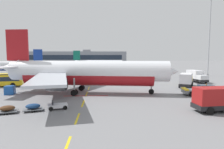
{
  "coord_description": "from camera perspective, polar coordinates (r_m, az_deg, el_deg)",
  "views": [
    {
      "loc": [
        20.8,
        -12.96,
        7.26
      ],
      "look_at": [
        22.82,
        24.67,
        3.55
      ],
      "focal_mm": 31.62,
      "sensor_mm": 36.0,
      "label": 1
    }
  ],
  "objects": [
    {
      "name": "terminal_satellite",
      "position": [
        166.32,
        -11.94,
        4.75
      ],
      "size": [
        90.58,
        18.79,
        11.72
      ],
      "color": "gray",
      "rests_on": "ground"
    },
    {
      "name": "ground_power_truck",
      "position": [
        29.06,
        28.6,
        -6.22
      ],
      "size": [
        7.18,
        3.14,
        3.14
      ],
      "color": "black",
      "rests_on": "ground"
    },
    {
      "name": "apron_paint_markings",
      "position": [
        51.63,
        -6.16,
        -2.49
      ],
      "size": [
        8.0,
        95.44,
        0.01
      ],
      "color": "yellow",
      "rests_on": "ground"
    },
    {
      "name": "uld_cargo_container",
      "position": [
        41.31,
        -27.44,
        -4.02
      ],
      "size": [
        1.76,
        1.72,
        1.6
      ],
      "color": "#194C9E",
      "rests_on": "ground"
    },
    {
      "name": "ground",
      "position": [
        56.79,
        16.72,
        -1.96
      ],
      "size": [
        400.0,
        400.0,
        0.0
      ],
      "primitive_type": "plane",
      "color": "slate"
    },
    {
      "name": "pushback_tug",
      "position": [
        39.37,
        24.38,
        -4.18
      ],
      "size": [
        6.29,
        3.74,
        2.08
      ],
      "color": "slate",
      "rests_on": "ground"
    },
    {
      "name": "airliner_foreground",
      "position": [
        37.9,
        -7.74,
        0.56
      ],
      "size": [
        34.78,
        34.23,
        12.2
      ],
      "color": "white",
      "rests_on": "ground"
    },
    {
      "name": "ground_crew_worker",
      "position": [
        36.47,
        27.31,
        -4.95
      ],
      "size": [
        0.68,
        0.3,
        1.7
      ],
      "color": "#191E38",
      "rests_on": "ground"
    },
    {
      "name": "airliner_mid_left",
      "position": [
        97.16,
        -4.23,
        3.13
      ],
      "size": [
        27.01,
        26.52,
        9.49
      ],
      "color": "silver",
      "rests_on": "ground"
    },
    {
      "name": "baggage_train",
      "position": [
        28.04,
        -24.91,
        -8.79
      ],
      "size": [
        11.56,
        4.61,
        1.14
      ],
      "color": "silver",
      "rests_on": "ground"
    },
    {
      "name": "fuel_service_truck",
      "position": [
        48.05,
        20.66,
        -1.45
      ],
      "size": [
        5.48,
        7.29,
        3.14
      ],
      "color": "black",
      "rests_on": "ground"
    },
    {
      "name": "apron_light_mast_far",
      "position": [
        77.53,
        26.43,
        12.09
      ],
      "size": [
        1.8,
        1.8,
        27.26
      ],
      "color": "slate",
      "rests_on": "ground"
    },
    {
      "name": "catering_truck",
      "position": [
        57.84,
        23.18,
        -0.41
      ],
      "size": [
        3.28,
        7.23,
        3.14
      ],
      "color": "black",
      "rests_on": "ground"
    },
    {
      "name": "airliner_far_center",
      "position": [
        87.43,
        -27.42,
        2.27
      ],
      "size": [
        27.33,
        26.82,
        9.61
      ],
      "color": "white",
      "rests_on": "ground"
    }
  ]
}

